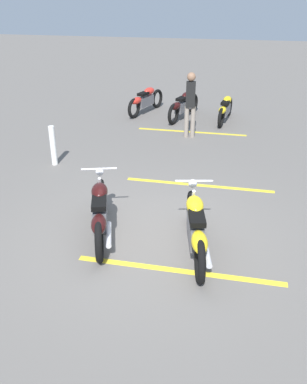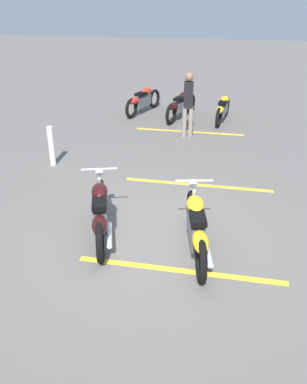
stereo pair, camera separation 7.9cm
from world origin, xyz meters
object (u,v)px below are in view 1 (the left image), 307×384
object	(u,v)px
motorcycle_dark_foreground	(100,212)
bystander_near_row	(190,102)
motorcycle_row_left	(183,105)
bollard_post	(53,146)
motorcycle_bright_foreground	(196,228)
motorcycle_row_center	(145,100)
motorcycle_row_far_left	(225,109)

from	to	relation	value
motorcycle_dark_foreground	bystander_near_row	distance (m)	5.66
motorcycle_row_left	bystander_near_row	xyz separation A→B (m)	(-1.75, -0.44, 0.57)
motorcycle_dark_foreground	bollard_post	world-z (taller)	motorcycle_dark_foreground
bystander_near_row	bollard_post	size ratio (longest dim) A/B	1.89
motorcycle_bright_foreground	bollard_post	size ratio (longest dim) A/B	2.30
motorcycle_dark_foreground	motorcycle_row_center	world-z (taller)	motorcycle_dark_foreground
motorcycle_row_far_left	bystander_near_row	xyz separation A→B (m)	(-1.70, 0.91, 0.60)
motorcycle_row_center	bystander_near_row	xyz separation A→B (m)	(-2.17, -1.78, 0.57)
motorcycle_dark_foreground	motorcycle_row_center	bearing A→B (deg)	-9.63
motorcycle_dark_foreground	motorcycle_row_center	size ratio (longest dim) A/B	1.04
motorcycle_row_left	bollard_post	distance (m)	5.11
motorcycle_dark_foreground	bollard_post	distance (m)	3.56
motorcycle_bright_foreground	motorcycle_row_far_left	xyz separation A→B (m)	(7.45, -0.08, -0.05)
motorcycle_row_far_left	motorcycle_row_left	world-z (taller)	motorcycle_row_left
motorcycle_bright_foreground	motorcycle_dark_foreground	world-z (taller)	same
motorcycle_dark_foreground	motorcycle_row_left	distance (m)	7.34
motorcycle_bright_foreground	motorcycle_dark_foreground	distance (m)	1.65
motorcycle_bright_foreground	bystander_near_row	bearing A→B (deg)	-3.48
motorcycle_dark_foreground	bollard_post	xyz separation A→B (m)	(2.87, 2.11, 0.02)
motorcycle_row_far_left	bollard_post	world-z (taller)	bollard_post
motorcycle_row_center	bollard_post	distance (m)	5.01
motorcycle_bright_foreground	bystander_near_row	world-z (taller)	bystander_near_row
motorcycle_row_left	bollard_post	xyz separation A→B (m)	(-4.46, 2.48, 0.03)
bystander_near_row	bollard_post	world-z (taller)	bystander_near_row
motorcycle_row_far_left	motorcycle_row_center	size ratio (longest dim) A/B	0.96
bystander_near_row	motorcycle_bright_foreground	bearing A→B (deg)	2.39
motorcycle_dark_foreground	motorcycle_row_far_left	xyz separation A→B (m)	(7.28, -1.72, -0.05)
motorcycle_row_left	bollard_post	bearing A→B (deg)	167.79
motorcycle_row_center	bystander_near_row	size ratio (longest dim) A/B	1.15
bystander_near_row	bollard_post	bearing A→B (deg)	-53.01
motorcycle_row_far_left	motorcycle_row_center	xyz separation A→B (m)	(0.47, 2.69, 0.03)
motorcycle_row_left	bystander_near_row	bearing A→B (deg)	-149.04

